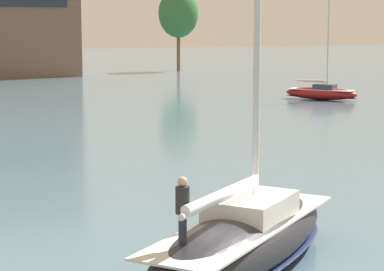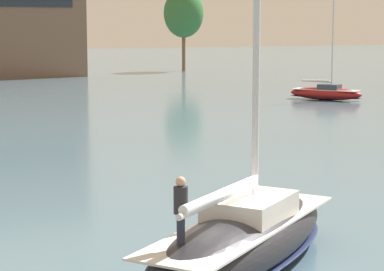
# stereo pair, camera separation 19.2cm
# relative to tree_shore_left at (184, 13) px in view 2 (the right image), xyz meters

# --- Properties ---
(ground_plane) EXTENTS (400.00, 400.00, 0.00)m
(ground_plane) POSITION_rel_tree_shore_left_xyz_m (-39.72, -83.35, -8.51)
(ground_plane) COLOR slate
(tree_shore_left) EXTENTS (5.91, 5.91, 12.16)m
(tree_shore_left) POSITION_rel_tree_shore_left_xyz_m (0.00, 0.00, 0.00)
(tree_shore_left) COLOR brown
(tree_shore_left) RESTS_ON ground
(sailboat_main) EXTENTS (9.33, 7.51, 13.02)m
(sailboat_main) POSITION_rel_tree_shore_left_xyz_m (-39.70, -83.34, -7.62)
(sailboat_main) COLOR #232328
(sailboat_main) RESTS_ON ground
(sailboat_moored_mid_channel) EXTENTS (5.22, 6.77, 9.35)m
(sailboat_moored_mid_channel) POSITION_rel_tree_shore_left_xyz_m (-8.50, -45.81, -7.87)
(sailboat_moored_mid_channel) COLOR maroon
(sailboat_moored_mid_channel) RESTS_ON ground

